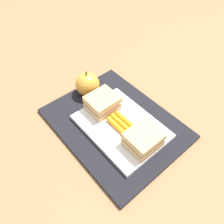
% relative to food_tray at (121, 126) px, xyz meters
% --- Properties ---
extents(ground_plane, '(2.40, 2.40, 0.00)m').
position_rel_food_tray_xyz_m(ground_plane, '(0.03, 0.00, -0.02)').
color(ground_plane, olive).
extents(lunchbag_mat, '(0.36, 0.28, 0.01)m').
position_rel_food_tray_xyz_m(lunchbag_mat, '(0.03, 0.00, -0.01)').
color(lunchbag_mat, black).
rests_on(lunchbag_mat, ground_plane).
extents(food_tray, '(0.23, 0.17, 0.01)m').
position_rel_food_tray_xyz_m(food_tray, '(0.00, 0.00, 0.00)').
color(food_tray, white).
rests_on(food_tray, lunchbag_mat).
extents(sandwich_half_left, '(0.07, 0.08, 0.04)m').
position_rel_food_tray_xyz_m(sandwich_half_left, '(-0.08, 0.00, 0.03)').
color(sandwich_half_left, tan).
rests_on(sandwich_half_left, food_tray).
extents(sandwich_half_right, '(0.07, 0.08, 0.04)m').
position_rel_food_tray_xyz_m(sandwich_half_right, '(0.08, 0.00, 0.03)').
color(sandwich_half_right, tan).
rests_on(sandwich_half_right, food_tray).
extents(carrot_sticks_bundle, '(0.08, 0.04, 0.02)m').
position_rel_food_tray_xyz_m(carrot_sticks_bundle, '(-0.00, 0.00, 0.01)').
color(carrot_sticks_bundle, orange).
rests_on(carrot_sticks_bundle, food_tray).
extents(apple, '(0.07, 0.07, 0.08)m').
position_rel_food_tray_xyz_m(apple, '(0.16, -0.01, 0.03)').
color(apple, gold).
rests_on(apple, lunchbag_mat).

